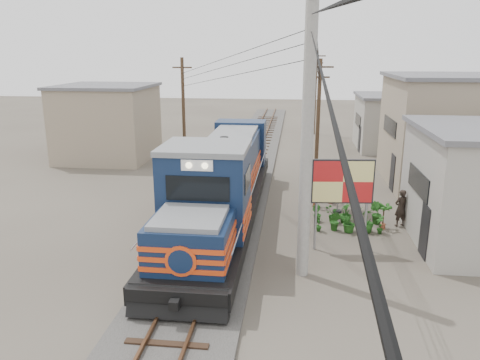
# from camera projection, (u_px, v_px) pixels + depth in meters

# --- Properties ---
(ground) EXTENTS (120.00, 120.00, 0.00)m
(ground) POSITION_uv_depth(u_px,v_px,m) (205.00, 262.00, 17.03)
(ground) COLOR #473F35
(ground) RESTS_ON ground
(ballast) EXTENTS (3.60, 70.00, 0.16)m
(ballast) POSITION_uv_depth(u_px,v_px,m) (238.00, 185.00, 26.58)
(ballast) COLOR #595651
(ballast) RESTS_ON ground
(track) EXTENTS (1.15, 70.00, 0.12)m
(track) POSITION_uv_depth(u_px,v_px,m) (238.00, 182.00, 26.53)
(track) COLOR #51331E
(track) RESTS_ON ground
(locomotive) EXTENTS (3.08, 16.75, 4.15)m
(locomotive) POSITION_uv_depth(u_px,v_px,m) (222.00, 183.00, 20.60)
(locomotive) COLOR black
(locomotive) RESTS_ON ground
(utility_pole_main) EXTENTS (0.40, 0.40, 10.00)m
(utility_pole_main) POSITION_uv_depth(u_px,v_px,m) (307.00, 131.00, 14.82)
(utility_pole_main) COLOR #9E9B93
(utility_pole_main) RESTS_ON ground
(wooden_pole_mid) EXTENTS (1.60, 0.24, 7.00)m
(wooden_pole_mid) POSITION_uv_depth(u_px,v_px,m) (318.00, 114.00, 28.93)
(wooden_pole_mid) COLOR #4C3826
(wooden_pole_mid) RESTS_ON ground
(wooden_pole_far) EXTENTS (1.60, 0.24, 7.50)m
(wooden_pole_far) POSITION_uv_depth(u_px,v_px,m) (315.00, 91.00, 42.23)
(wooden_pole_far) COLOR #4C3826
(wooden_pole_far) RESTS_ON ground
(wooden_pole_left) EXTENTS (1.60, 0.24, 7.00)m
(wooden_pole_left) POSITION_uv_depth(u_px,v_px,m) (183.00, 105.00, 33.84)
(wooden_pole_left) COLOR #4C3826
(wooden_pole_left) RESTS_ON ground
(power_lines) EXTENTS (9.65, 19.00, 3.30)m
(power_lines) POSITION_uv_depth(u_px,v_px,m) (232.00, 48.00, 23.15)
(power_lines) COLOR black
(power_lines) RESTS_ON ground
(shophouse_mid) EXTENTS (8.40, 7.35, 6.20)m
(shophouse_mid) POSITION_uv_depth(u_px,v_px,m) (463.00, 131.00, 26.26)
(shophouse_mid) COLOR gray
(shophouse_mid) RESTS_ON ground
(shophouse_back) EXTENTS (6.30, 6.30, 4.20)m
(shophouse_back) POSITION_uv_depth(u_px,v_px,m) (398.00, 122.00, 36.26)
(shophouse_back) COLOR gray
(shophouse_back) RESTS_ON ground
(shophouse_left) EXTENTS (6.30, 6.30, 5.20)m
(shophouse_left) POSITION_uv_depth(u_px,v_px,m) (107.00, 122.00, 32.78)
(shophouse_left) COLOR gray
(shophouse_left) RESTS_ON ground
(billboard) EXTENTS (2.32, 0.35, 3.59)m
(billboard) POSITION_uv_depth(u_px,v_px,m) (343.00, 184.00, 17.43)
(billboard) COLOR #99999E
(billboard) RESTS_ON ground
(market_umbrella) EXTENTS (2.78, 2.78, 2.34)m
(market_umbrella) POSITION_uv_depth(u_px,v_px,m) (339.00, 170.00, 21.78)
(market_umbrella) COLOR black
(market_umbrella) RESTS_ON ground
(vendor) EXTENTS (0.72, 0.63, 1.67)m
(vendor) POSITION_uv_depth(u_px,v_px,m) (401.00, 208.00, 20.36)
(vendor) COLOR black
(vendor) RESTS_ON ground
(plant_nursery) EXTENTS (3.22, 1.99, 1.03)m
(plant_nursery) POSITION_uv_depth(u_px,v_px,m) (350.00, 218.00, 20.27)
(plant_nursery) COLOR #1F5518
(plant_nursery) RESTS_ON ground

